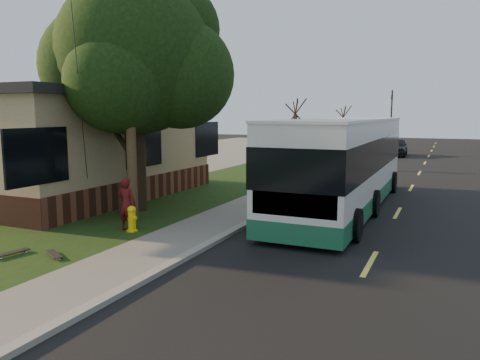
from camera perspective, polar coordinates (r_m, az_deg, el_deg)
name	(u,v)px	position (r m, az deg, el deg)	size (l,w,h in m)	color
ground	(214,244)	(12.37, -3.25, -7.79)	(120.00, 120.00, 0.00)	black
road	(408,195)	(20.88, 19.75, -1.70)	(8.00, 80.00, 0.01)	black
curb	(315,187)	(21.53, 9.10, -0.89)	(0.25, 80.00, 0.12)	gray
sidewalk	(294,186)	(21.81, 6.56, -0.78)	(2.00, 80.00, 0.08)	slate
grass_verge	(226,182)	(23.10, -1.74, -0.25)	(5.00, 80.00, 0.07)	black
building_lot	(71,172)	(28.88, -19.89, 0.91)	(15.00, 80.00, 0.04)	slate
fire_hydrant	(132,219)	(13.63, -13.04, -4.62)	(0.32, 0.32, 0.74)	yellow
utility_pole	(129,71)	(14.58, -13.43, 12.79)	(2.86, 3.21, 9.07)	#473321
leafy_tree	(138,60)	(16.46, -12.34, 14.13)	(6.30, 6.00, 7.80)	black
bare_tree_near	(295,133)	(29.96, 6.72, 5.67)	(1.38, 1.21, 4.31)	black
bare_tree_far	(343,130)	(41.46, 12.41, 5.98)	(1.38, 1.21, 4.03)	black
traffic_signal	(391,116)	(44.83, 17.94, 7.41)	(0.18, 0.22, 5.50)	#2D2D30
transit_bus	(344,161)	(17.03, 12.60, 2.26)	(2.73, 11.85, 3.21)	silver
skateboarder	(127,204)	(13.69, -13.64, -2.87)	(0.56, 0.37, 1.53)	#511011
skateboard_main	(11,253)	(12.36, -26.13, -8.01)	(0.37, 0.89, 0.08)	black
skateboard_spare	(54,254)	(11.88, -21.74, -8.40)	(0.79, 0.57, 0.07)	black
dumpster	(146,173)	(22.18, -11.36, 0.86)	(1.63, 1.44, 1.22)	black
distant_car	(395,147)	(39.88, 18.42, 3.86)	(1.75, 4.34, 1.48)	black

